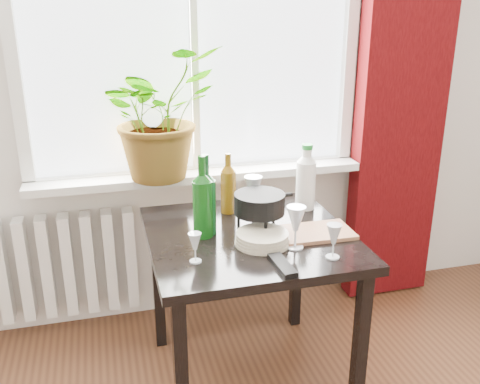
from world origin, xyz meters
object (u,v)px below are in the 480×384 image
object	(u,v)px
wine_bottle_left	(203,196)
wineglass_back_left	(204,200)
wineglass_front_right	(296,227)
wineglass_far_right	(334,241)
radiator	(58,266)
tv_remote	(282,265)
wineglass_front_left	(195,248)
plate_stack	(262,238)
bottle_amber	(228,182)
cleaning_bottle	(306,176)
cutting_board	(316,232)
potted_plant	(158,114)
wineglass_back_center	(253,196)
wine_bottle_right	(206,194)
fondue_pot	(259,212)
table	(249,253)

from	to	relation	value
wine_bottle_left	wineglass_back_left	distance (m)	0.24
wineglass_front_right	wineglass_far_right	distance (m)	0.16
radiator	tv_remote	world-z (taller)	tv_remote
wineglass_front_left	wineglass_front_right	bearing A→B (deg)	2.55
wineglass_far_right	plate_stack	size ratio (longest dim) A/B	0.63
wineglass_front_right	bottle_amber	bearing A→B (deg)	110.52
cleaning_bottle	cutting_board	bearing A→B (deg)	-102.63
wine_bottle_left	tv_remote	bearing A→B (deg)	-57.16
potted_plant	wineglass_back_left	size ratio (longest dim) A/B	4.11
bottle_amber	wineglass_far_right	size ratio (longest dim) A/B	2.05
potted_plant	wineglass_back_center	xyz separation A→B (m)	(0.37, -0.37, -0.32)
wine_bottle_right	fondue_pot	xyz separation A→B (m)	(0.22, -0.03, -0.09)
wine_bottle_right	wineglass_front_right	world-z (taller)	wine_bottle_right
wineglass_front_right	potted_plant	bearing A→B (deg)	120.92
table	wineglass_far_right	world-z (taller)	wineglass_far_right
fondue_pot	wine_bottle_left	bearing A→B (deg)	157.93
cleaning_bottle	wineglass_far_right	size ratio (longest dim) A/B	2.27
potted_plant	wineglass_back_center	size ratio (longest dim) A/B	3.23
potted_plant	wine_bottle_left	bearing A→B (deg)	-78.54
potted_plant	wine_bottle_left	xyz separation A→B (m)	(0.11, -0.52, -0.24)
wine_bottle_right	bottle_amber	distance (m)	0.26
wineglass_front_right	wineglass_back_left	world-z (taller)	wineglass_front_right
wineglass_front_left	tv_remote	xyz separation A→B (m)	(0.30, -0.13, -0.05)
wineglass_far_right	plate_stack	xyz separation A→B (m)	(-0.23, 0.19, -0.05)
table	wineglass_back_left	size ratio (longest dim) A/B	5.49
wine_bottle_right	bottle_amber	world-z (taller)	wine_bottle_right
wineglass_back_left	plate_stack	bearing A→B (deg)	-64.29
plate_stack	tv_remote	distance (m)	0.21
plate_stack	cutting_board	world-z (taller)	plate_stack
wineglass_back_center	cleaning_bottle	bearing A→B (deg)	7.02
table	wineglass_back_center	distance (m)	0.27
wineglass_back_center	cutting_board	size ratio (longest dim) A/B	0.64
radiator	fondue_pot	bearing A→B (deg)	-34.18
table	bottle_amber	distance (m)	0.35
wine_bottle_right	plate_stack	xyz separation A→B (m)	(0.20, -0.17, -0.15)
wine_bottle_left	plate_stack	bearing A→B (deg)	-32.97
radiator	wineglass_front_right	xyz separation A→B (m)	(0.99, -0.81, 0.45)
potted_plant	wineglass_front_right	world-z (taller)	potted_plant
wineglass_front_right	cutting_board	xyz separation A→B (m)	(0.13, 0.10, -0.08)
bottle_amber	wineglass_far_right	bearing A→B (deg)	-64.01
cleaning_bottle	wineglass_front_left	size ratio (longest dim) A/B	2.69
wineglass_back_left	cutting_board	xyz separation A→B (m)	(0.42, -0.32, -0.07)
potted_plant	plate_stack	distance (m)	0.84
potted_plant	wineglass_far_right	xyz separation A→B (m)	(0.55, -0.85, -0.35)
wineglass_front_left	plate_stack	size ratio (longest dim) A/B	0.53
fondue_pot	bottle_amber	bearing A→B (deg)	87.49
wineglass_back_center	tv_remote	bearing A→B (deg)	-93.90
wineglass_far_right	plate_stack	bearing A→B (deg)	139.87
radiator	cleaning_bottle	size ratio (longest dim) A/B	2.48
tv_remote	potted_plant	bearing A→B (deg)	107.72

